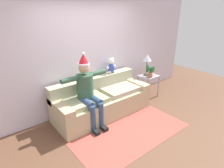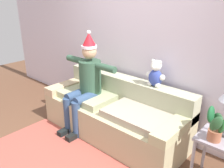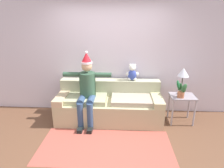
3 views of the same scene
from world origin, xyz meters
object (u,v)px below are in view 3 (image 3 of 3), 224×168
object	(u,v)px
side_table	(182,101)
potted_plant	(181,90)
couch	(109,105)
person_seated	(87,88)
table_lamp	(183,74)
teddy_bear	(132,73)

from	to	relation	value
side_table	potted_plant	xyz separation A→B (m)	(-0.07, -0.09, 0.28)
couch	person_seated	size ratio (longest dim) A/B	1.46
couch	table_lamp	xyz separation A→B (m)	(1.55, 0.04, 0.74)
person_seated	side_table	xyz separation A→B (m)	(2.03, 0.12, -0.29)
person_seated	teddy_bear	xyz separation A→B (m)	(0.96, 0.43, 0.22)
person_seated	teddy_bear	distance (m)	1.07
side_table	couch	bearing A→B (deg)	178.47
person_seated	side_table	size ratio (longest dim) A/B	2.53
person_seated	side_table	world-z (taller)	person_seated
couch	table_lamp	distance (m)	1.72
couch	teddy_bear	distance (m)	0.88
teddy_bear	potted_plant	xyz separation A→B (m)	(1.00, -0.40, -0.23)
teddy_bear	side_table	distance (m)	1.23
couch	side_table	size ratio (longest dim) A/B	3.68
potted_plant	side_table	bearing A→B (deg)	50.98
person_seated	teddy_bear	size ratio (longest dim) A/B	4.07
person_seated	table_lamp	distance (m)	2.04
side_table	potted_plant	bearing A→B (deg)	-129.02
couch	potted_plant	world-z (taller)	potted_plant
person_seated	table_lamp	world-z (taller)	person_seated
couch	teddy_bear	world-z (taller)	teddy_bear
table_lamp	side_table	bearing A→B (deg)	-76.22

